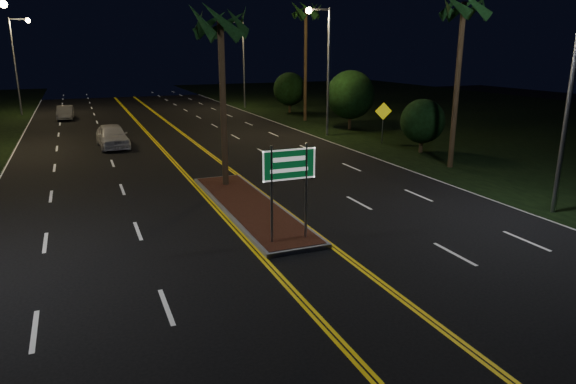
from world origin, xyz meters
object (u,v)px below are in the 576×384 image
streetlight_right_far (240,54)px  highway_sign (289,174)px  median_island (249,207)px  warning_sign (383,117)px  shrub_near (423,121)px  car_near (112,134)px  streetlight_right_near (566,65)px  palm_median (220,24)px  palm_right_far (306,13)px  shrub_far (290,89)px  shrub_mid (350,95)px  palm_right_near (464,8)px  car_far (65,111)px  streetlight_left_far (18,55)px  streetlight_right_mid (324,57)px

streetlight_right_far → highway_sign: bearing=-105.1°
median_island → warning_sign: size_ratio=3.71×
shrub_near → car_near: 19.80m
streetlight_right_near → palm_median: streetlight_right_near is taller
palm_right_far → shrub_far: size_ratio=2.60×
highway_sign → shrub_mid: (14.00, 21.20, 0.32)m
palm_right_near → shrub_near: (1.00, 4.00, -6.27)m
palm_right_far → warning_sign: (0.20, -12.36, -7.32)m
highway_sign → streetlight_right_far: bearing=74.9°
streetlight_right_near → car_far: (-17.65, 37.10, -4.94)m
highway_sign → warning_sign: size_ratio=1.16×
streetlight_left_far → warning_sign: bearing=-48.1°
streetlight_right_near → shrub_near: 12.89m
streetlight_left_far → palm_right_far: bearing=-30.9°
palm_median → car_near: (-4.09, 12.54, -6.39)m
streetlight_right_near → shrub_near: (2.89, 12.00, -3.71)m
streetlight_right_near → palm_right_far: size_ratio=0.87×
highway_sign → streetlight_right_near: bearing=-4.3°
median_island → car_far: bearing=102.4°
median_island → streetlight_right_near: streetlight_right_near is taller
streetlight_right_near → streetlight_right_mid: (0.00, 20.00, 0.00)m
highway_sign → palm_median: (0.00, 7.70, 4.87)m
palm_median → car_far: size_ratio=1.94×
shrub_near → car_far: size_ratio=0.77×
palm_right_far → warning_sign: size_ratio=3.73×
median_island → streetlight_right_far: (10.61, 35.00, 5.57)m
highway_sign → palm_right_near: 15.55m
streetlight_right_near → streetlight_right_far: size_ratio=1.00×
shrub_near → shrub_far: (0.30, 22.00, 0.39)m
streetlight_right_far → shrub_mid: size_ratio=1.95×
palm_median → warning_sign: palm_median is taller
car_near → streetlight_right_near: bearing=-58.3°
streetlight_right_mid → streetlight_left_far: bearing=134.0°
shrub_near → shrub_far: bearing=89.2°
car_far → warning_sign: size_ratio=1.55×
median_island → highway_sign: size_ratio=3.20×
streetlight_right_near → shrub_near: streetlight_right_near is taller
streetlight_right_far → palm_right_far: palm_right_far is taller
highway_sign → streetlight_right_mid: streetlight_right_mid is taller
streetlight_right_mid → warning_sign: size_ratio=3.26×
streetlight_right_far → shrub_far: streetlight_right_far is taller
streetlight_right_near → palm_right_near: size_ratio=0.97×
streetlight_right_mid → car_near: size_ratio=1.69×
streetlight_right_mid → palm_median: size_ratio=1.08×
shrub_near → shrub_far: 22.01m
palm_right_far → car_far: palm_right_far is taller
highway_sign → streetlight_right_near: size_ratio=0.36×
median_island → palm_right_near: 15.21m
shrub_mid → streetlight_right_near: bearing=-98.8°
shrub_far → car_far: shrub_far is taller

